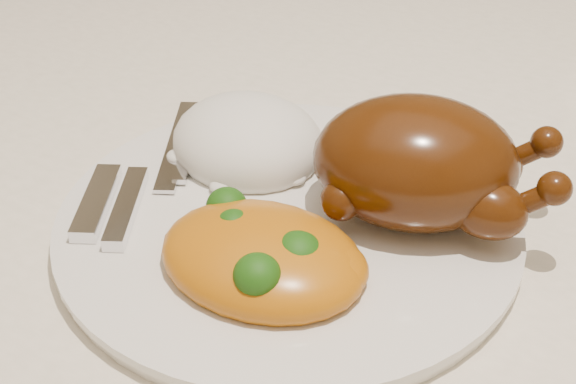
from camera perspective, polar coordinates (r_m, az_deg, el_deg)
The scene contains 7 objects.
dining_table at distance 0.73m, azimuth 10.13°, elevation -2.61°, with size 1.60×0.90×0.76m.
tablecloth at distance 0.69m, azimuth 10.74°, elevation 2.21°, with size 1.73×1.03×0.18m.
dinner_plate at distance 0.55m, azimuth -0.00°, elevation -2.29°, with size 0.31×0.31×0.01m, color white.
roast_chicken at distance 0.53m, azimuth 9.45°, elevation 2.05°, with size 0.18×0.14×0.09m.
rice_mound at distance 0.60m, azimuth -2.88°, elevation 3.57°, with size 0.15×0.14×0.06m.
mac_and_cheese at distance 0.49m, azimuth -1.55°, elevation -4.71°, with size 0.14×0.11×0.05m.
cutlery at distance 0.57m, azimuth -10.67°, elevation 0.53°, with size 0.09×0.19×0.01m.
Camera 1 is at (0.18, -0.56, 1.10)m, focal length 50.00 mm.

